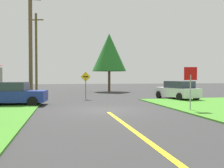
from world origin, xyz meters
TOP-DOWN VIEW (x-y plane):
  - ground_plane at (0.00, 0.00)m, footprint 120.00×120.00m
  - lane_stripe_center at (0.00, -8.00)m, footprint 0.20×14.00m
  - stop_sign at (4.67, -1.50)m, footprint 0.74×0.16m
  - car_on_crossroad at (7.48, 5.82)m, footprint 2.60×4.72m
  - parked_car_near_building at (-5.90, 3.74)m, footprint 4.61×2.54m
  - utility_pole_mid at (-5.16, 8.13)m, footprint 1.80×0.32m
  - utility_pole_far at (-5.44, 16.10)m, footprint 1.76×0.62m
  - direction_sign at (-0.43, 7.68)m, footprint 0.90×0.14m
  - oak_tree_left at (3.81, 18.55)m, footprint 4.61×4.61m

SIDE VIEW (x-z plane):
  - ground_plane at x=0.00m, z-range 0.00..0.00m
  - lane_stripe_center at x=0.00m, z-range 0.00..0.01m
  - car_on_crossroad at x=7.48m, z-range -0.01..1.61m
  - parked_car_near_building at x=-5.90m, z-range 0.00..1.62m
  - direction_sign at x=-0.43m, z-range 0.30..2.75m
  - stop_sign at x=4.67m, z-range 0.51..3.04m
  - utility_pole_mid at x=-5.16m, z-range 0.10..9.60m
  - utility_pole_far at x=-5.44m, z-range 0.14..9.62m
  - oak_tree_left at x=3.81m, z-range 1.39..9.26m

